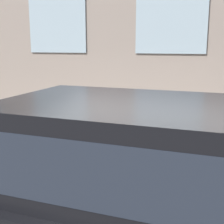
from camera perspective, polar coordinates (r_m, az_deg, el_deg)
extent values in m
plane|color=#514F4C|center=(4.68, 2.90, -19.81)|extent=(80.00, 80.00, 0.00)
cube|color=#A8A093|center=(5.90, 7.19, -12.09)|extent=(2.91, 60.00, 0.13)
cube|color=#8C9EA8|center=(6.83, 10.80, 18.28)|extent=(0.03, 1.49, 1.86)
cube|color=#8C9EA8|center=(7.74, -10.12, 17.56)|extent=(0.03, 1.49, 1.86)
cylinder|color=#2D7260|center=(5.08, 2.11, -15.09)|extent=(0.35, 0.35, 0.04)
cylinder|color=#2D7260|center=(4.95, 2.13, -11.95)|extent=(0.26, 0.26, 0.65)
sphere|color=#2C5D50|center=(4.83, 2.16, -8.43)|extent=(0.27, 0.27, 0.27)
cylinder|color=black|center=(4.80, 2.17, -7.52)|extent=(0.09, 0.09, 0.11)
cylinder|color=#2D7260|center=(4.87, 4.18, -11.38)|extent=(0.09, 0.10, 0.09)
cylinder|color=#2D7260|center=(4.97, 0.14, -10.85)|extent=(0.09, 0.10, 0.09)
cylinder|color=#726651|center=(5.25, -2.22, -11.16)|extent=(0.08, 0.08, 0.54)
cylinder|color=#726651|center=(5.35, -1.76, -10.71)|extent=(0.08, 0.08, 0.54)
cube|color=yellow|center=(5.13, -2.02, -6.10)|extent=(0.15, 0.10, 0.40)
cylinder|color=yellow|center=(5.04, -2.47, -6.34)|extent=(0.06, 0.06, 0.38)
cylinder|color=yellow|center=(5.22, -1.59, -5.66)|extent=(0.06, 0.06, 0.38)
sphere|color=tan|center=(5.05, -2.05, -2.97)|extent=(0.18, 0.18, 0.18)
cylinder|color=black|center=(4.59, -10.13, -14.87)|extent=(0.24, 0.81, 0.81)
cube|color=black|center=(3.25, 5.80, -19.42)|extent=(1.86, 4.71, 0.74)
cube|color=black|center=(2.90, 8.40, -6.44)|extent=(1.64, 2.92, 0.82)
cube|color=#1E232D|center=(2.90, 8.40, -6.44)|extent=(1.65, 2.68, 0.53)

